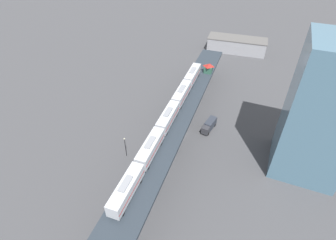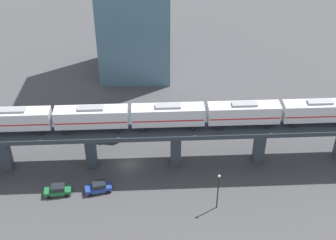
# 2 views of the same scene
# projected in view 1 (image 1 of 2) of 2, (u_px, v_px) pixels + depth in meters

# --- Properties ---
(ground_plane) EXTENTS (400.00, 400.00, 0.00)m
(ground_plane) POSITION_uv_depth(u_px,v_px,m) (180.00, 134.00, 83.64)
(ground_plane) COLOR #424244
(elevated_viaduct) EXTENTS (13.04, 92.31, 8.98)m
(elevated_viaduct) POSITION_uv_depth(u_px,v_px,m) (180.00, 115.00, 78.71)
(elevated_viaduct) COLOR #283039
(elevated_viaduct) RESTS_ON ground
(subway_train) EXTENTS (5.98, 62.46, 4.45)m
(subway_train) POSITION_uv_depth(u_px,v_px,m) (168.00, 117.00, 71.63)
(subway_train) COLOR silver
(subway_train) RESTS_ON elevated_viaduct
(signal_hut) EXTENTS (3.38, 3.38, 3.40)m
(signal_hut) POSITION_uv_depth(u_px,v_px,m) (208.00, 68.00, 95.69)
(signal_hut) COLOR #33604C
(signal_hut) RESTS_ON elevated_viaduct
(street_car_green) EXTENTS (2.44, 4.61, 1.89)m
(street_car_green) POSITION_uv_depth(u_px,v_px,m) (170.00, 107.00, 93.48)
(street_car_green) COLOR #1E6638
(street_car_green) RESTS_ON ground
(street_car_blue) EXTENTS (2.84, 4.71, 1.89)m
(street_car_blue) POSITION_uv_depth(u_px,v_px,m) (165.00, 118.00, 88.44)
(street_car_blue) COLOR #233D93
(street_car_blue) RESTS_ON ground
(delivery_truck) EXTENTS (3.36, 7.46, 3.20)m
(delivery_truck) POSITION_uv_depth(u_px,v_px,m) (209.00, 125.00, 84.18)
(delivery_truck) COLOR #333338
(delivery_truck) RESTS_ON ground
(street_lamp) EXTENTS (0.44, 0.44, 6.94)m
(street_lamp) POSITION_uv_depth(u_px,v_px,m) (125.00, 146.00, 73.46)
(street_lamp) COLOR black
(street_lamp) RESTS_ON ground
(warehouse_building) EXTENTS (29.31, 12.54, 6.80)m
(warehouse_building) POSITION_uv_depth(u_px,v_px,m) (237.00, 45.00, 130.87)
(warehouse_building) COLOR #99999E
(warehouse_building) RESTS_ON ground
(office_tower) EXTENTS (16.00, 16.00, 36.00)m
(office_tower) POSITION_uv_depth(u_px,v_px,m) (322.00, 114.00, 62.11)
(office_tower) COLOR slate
(office_tower) RESTS_ON ground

